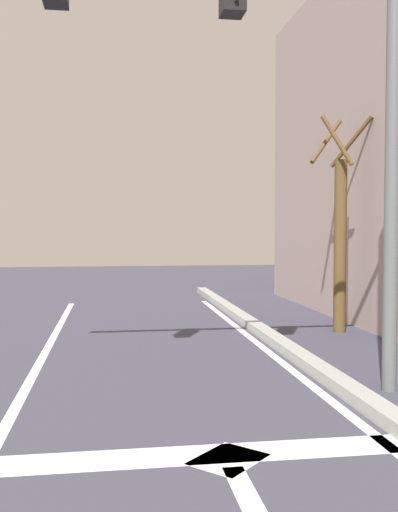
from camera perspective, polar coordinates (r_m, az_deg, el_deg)
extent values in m
cube|color=silver|center=(4.85, 0.54, -18.83)|extent=(3.34, 0.40, 0.01)
cube|color=silver|center=(4.01, 5.51, -23.66)|extent=(0.16, 1.40, 0.01)
cube|color=silver|center=(4.76, 2.88, -19.23)|extent=(0.71, 0.71, 0.01)
cylinder|color=#585D5D|center=(6.71, 18.40, 8.95)|extent=(0.16, 0.16, 5.06)
cylinder|color=brown|center=(10.29, 13.65, 0.91)|extent=(0.21, 0.21, 2.96)
cylinder|color=brown|center=(10.64, 14.66, 10.74)|extent=(0.54, 0.74, 0.83)
cylinder|color=brown|center=(10.55, 12.35, 10.94)|extent=(0.77, 0.59, 0.86)
cylinder|color=brown|center=(10.10, 13.37, 10.96)|extent=(0.50, 0.38, 0.87)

